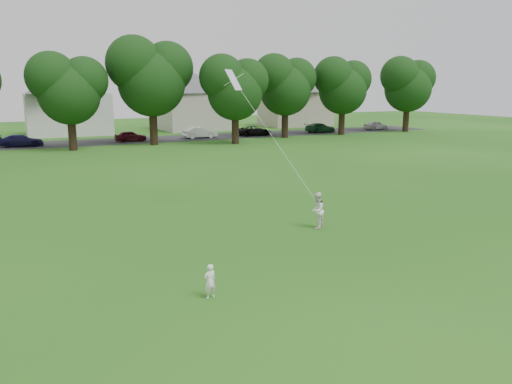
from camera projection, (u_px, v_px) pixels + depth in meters
name	position (u px, v px, depth m)	size (l,w,h in m)	color
ground	(256.00, 280.00, 15.39)	(160.00, 160.00, 0.00)	#1B5112
street	(80.00, 143.00, 52.28)	(90.00, 7.00, 0.01)	#2D2D30
toddler	(210.00, 281.00, 13.96)	(0.37, 0.24, 1.01)	white
older_boy	(317.00, 210.00, 20.82)	(0.74, 0.58, 1.53)	white
kite	(273.00, 138.00, 21.97)	(1.41, 2.97, 7.15)	white
tree_row	(116.00, 79.00, 47.55)	(82.90, 9.34, 10.96)	black
parked_cars	(130.00, 136.00, 53.44)	(72.10, 2.02, 1.29)	black
house_row	(58.00, 95.00, 59.66)	(77.37, 13.98, 9.85)	beige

